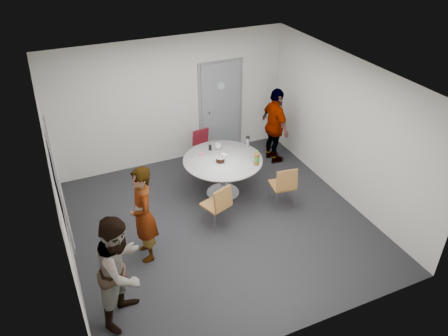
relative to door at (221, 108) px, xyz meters
name	(u,v)px	position (x,y,z in m)	size (l,w,h in m)	color
floor	(220,223)	(-1.10, -2.48, -1.03)	(5.00, 5.00, 0.00)	#232226
ceiling	(219,79)	(-1.10, -2.48, 1.67)	(5.00, 5.00, 0.00)	silver
wall_back	(171,102)	(-1.10, 0.02, 0.32)	(5.00, 5.00, 0.00)	beige
wall_left	(59,195)	(-3.60, -2.48, 0.32)	(5.00, 5.00, 0.00)	beige
wall_right	(345,130)	(1.40, -2.48, 0.32)	(5.00, 5.00, 0.00)	beige
wall_front	(304,258)	(-1.10, -4.98, 0.32)	(5.00, 5.00, 0.00)	beige
door	(221,108)	(0.00, 0.00, 0.00)	(1.02, 0.17, 2.12)	slate
whiteboard	(59,181)	(-3.56, -2.28, 0.42)	(0.04, 1.90, 1.25)	gray
table	(224,164)	(-0.65, -1.65, -0.35)	(1.49, 1.49, 1.08)	silver
chair_near_left	(219,203)	(-1.15, -2.55, -0.51)	(0.52, 0.55, 0.85)	brown
chair_near_right	(284,184)	(0.17, -2.51, -0.50)	(0.47, 0.50, 0.86)	brown
chair_far	(203,144)	(-0.61, -0.45, -0.54)	(0.42, 0.45, 0.80)	maroon
person_main	(143,215)	(-2.49, -2.74, -0.21)	(0.60, 0.39, 1.64)	#A5C6EA
person_left	(122,269)	(-3.05, -3.76, -0.19)	(0.81, 0.63, 1.67)	white
person_right	(275,126)	(0.85, -0.93, -0.19)	(0.98, 0.41, 1.67)	black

